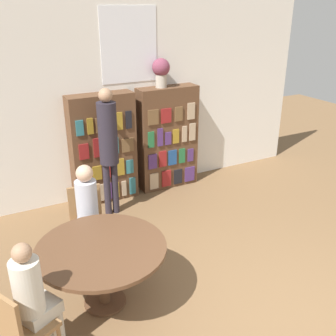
% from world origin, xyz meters
% --- Properties ---
extents(wall_back, '(6.40, 0.07, 3.00)m').
position_xyz_m(wall_back, '(0.00, 3.85, 1.51)').
color(wall_back, silver).
rests_on(wall_back, ground_plane).
extents(bookshelf_left, '(1.01, 0.34, 1.71)m').
position_xyz_m(bookshelf_left, '(-0.56, 3.66, 0.85)').
color(bookshelf_left, brown).
rests_on(bookshelf_left, ground_plane).
extents(bookshelf_right, '(1.01, 0.34, 1.71)m').
position_xyz_m(bookshelf_right, '(0.56, 3.66, 0.85)').
color(bookshelf_right, brown).
rests_on(bookshelf_right, ground_plane).
extents(flower_vase, '(0.28, 0.28, 0.45)m').
position_xyz_m(flower_vase, '(0.45, 3.66, 1.97)').
color(flower_vase, '#B7AD9E').
rests_on(flower_vase, bookshelf_right).
extents(reading_table, '(1.31, 1.31, 0.71)m').
position_xyz_m(reading_table, '(-1.39, 1.36, 0.60)').
color(reading_table, brown).
rests_on(reading_table, ground_plane).
extents(chair_near_camera, '(0.54, 0.54, 0.88)m').
position_xyz_m(chair_near_camera, '(-2.27, 0.90, 0.48)').
color(chair_near_camera, olive).
rests_on(chair_near_camera, ground_plane).
extents(chair_left_side, '(0.45, 0.45, 0.88)m').
position_xyz_m(chair_left_side, '(-1.25, 2.34, 0.48)').
color(chair_left_side, olive).
rests_on(chair_left_side, ground_plane).
extents(seated_reader_left, '(0.30, 0.38, 1.24)m').
position_xyz_m(seated_reader_left, '(-1.28, 2.17, 0.71)').
color(seated_reader_left, '#B2B7C6').
rests_on(seated_reader_left, ground_plane).
extents(seated_reader_right, '(0.40, 0.37, 1.21)m').
position_xyz_m(seated_reader_right, '(-2.11, 0.98, 0.67)').
color(seated_reader_right, beige).
rests_on(seated_reader_right, ground_plane).
extents(librarian_standing, '(0.27, 0.54, 1.89)m').
position_xyz_m(librarian_standing, '(-0.64, 3.16, 1.15)').
color(librarian_standing, '#28232D').
rests_on(librarian_standing, ground_plane).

